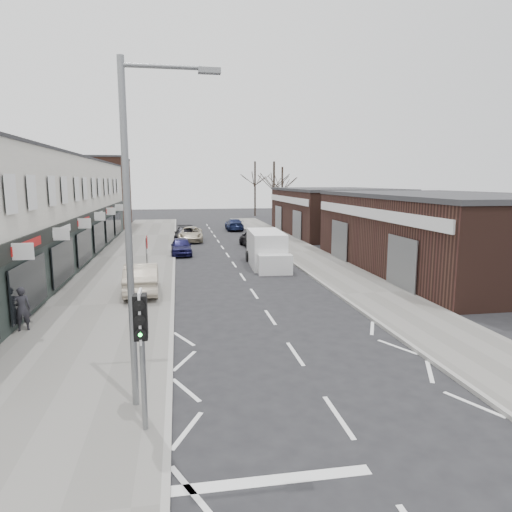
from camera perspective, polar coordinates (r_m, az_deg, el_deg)
name	(u,v)px	position (r m, az deg, el deg)	size (l,w,h in m)	color
ground	(313,380)	(13.19, 7.18, -15.17)	(160.00, 160.00, 0.00)	black
pavement_left	(135,257)	(34.04, -14.94, -0.09)	(5.50, 64.00, 0.12)	slate
pavement_right	(302,252)	(35.15, 5.79, 0.47)	(3.50, 64.00, 0.12)	slate
shop_terrace_left	(19,212)	(32.57, -27.55, 4.94)	(8.00, 41.00, 7.10)	silver
brick_block_far	(92,194)	(57.34, -19.85, 7.35)	(8.00, 10.00, 8.00)	#47281E
right_unit_near	(444,234)	(30.28, 22.44, 2.56)	(10.00, 18.00, 4.50)	#361F18
right_unit_far	(334,212)	(48.32, 9.78, 5.41)	(10.00, 16.00, 4.50)	#361F18
tree_far_a	(274,222)	(61.02, 2.22, 4.21)	(3.60, 3.60, 8.00)	#382D26
tree_far_b	(282,219)	(67.39, 3.26, 4.69)	(3.60, 3.60, 7.50)	#382D26
tree_far_c	(255,216)	(72.68, -0.12, 5.05)	(3.60, 3.60, 8.50)	#382D26
traffic_light	(141,328)	(9.96, -14.16, -8.72)	(0.28, 0.60, 3.10)	slate
street_lamp	(136,218)	(10.73, -14.81, 4.58)	(2.23, 0.22, 8.00)	slate
warning_sign	(147,246)	(23.74, -13.45, 1.21)	(0.12, 0.80, 2.70)	slate
white_van	(267,250)	(29.40, 1.33, 0.76)	(2.30, 5.89, 2.26)	white
sedan_on_pavement	(142,278)	(22.67, -14.10, -2.66)	(1.55, 4.43, 1.46)	tan
pedestrian	(22,309)	(18.49, -27.23, -5.88)	(0.59, 0.39, 1.62)	black
parked_car_left_a	(181,246)	(34.50, -9.33, 1.21)	(1.52, 3.78, 1.29)	#14133D
parked_car_left_b	(185,234)	(42.38, -8.92, 2.75)	(1.86, 4.58, 1.33)	black
parked_car_left_c	(190,234)	(42.10, -8.20, 2.72)	(2.19, 4.75, 1.32)	#B9AC94
parked_car_right_a	(261,247)	(33.55, 0.66, 1.16)	(1.44, 4.12, 1.36)	silver
parked_car_right_b	(254,238)	(38.15, -0.28, 2.27)	(1.77, 4.41, 1.50)	black
parked_car_right_c	(234,224)	(51.27, -2.74, 3.96)	(1.83, 4.49, 1.30)	#151E44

